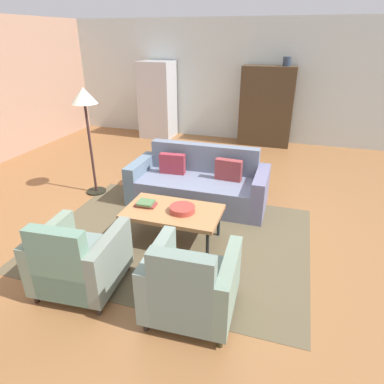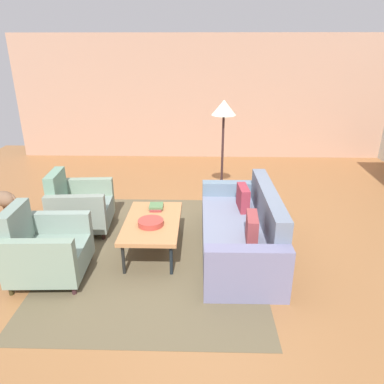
{
  "view_description": "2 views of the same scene",
  "coord_description": "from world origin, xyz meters",
  "px_view_note": "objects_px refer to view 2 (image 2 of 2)",
  "views": [
    {
      "loc": [
        1.37,
        -4.05,
        2.43
      ],
      "look_at": [
        0.22,
        -0.4,
        0.61
      ],
      "focal_mm": 31.25,
      "sensor_mm": 36.0,
      "label": 1
    },
    {
      "loc": [
        4.16,
        0.0,
        2.49
      ],
      "look_at": [
        -0.23,
        -0.11,
        0.73
      ],
      "focal_mm": 33.77,
      "sensor_mm": 36.0,
      "label": 2
    }
  ],
  "objects_px": {
    "armchair_right": "(44,250)",
    "floor_lamp": "(223,117)",
    "fruit_bowl": "(151,223)",
    "coffee_table": "(152,223)",
    "dog": "(3,199)",
    "couch": "(244,232)",
    "book_stack": "(156,207)",
    "armchair_left": "(77,207)"
  },
  "relations": [
    {
      "from": "floor_lamp",
      "to": "book_stack",
      "type": "bearing_deg",
      "value": -34.84
    },
    {
      "from": "coffee_table",
      "to": "dog",
      "type": "relative_size",
      "value": 1.84
    },
    {
      "from": "couch",
      "to": "armchair_left",
      "type": "height_order",
      "value": "armchair_left"
    },
    {
      "from": "couch",
      "to": "coffee_table",
      "type": "relative_size",
      "value": 1.75
    },
    {
      "from": "couch",
      "to": "book_stack",
      "type": "relative_size",
      "value": 7.87
    },
    {
      "from": "armchair_left",
      "to": "floor_lamp",
      "type": "distance_m",
      "value": 2.67
    },
    {
      "from": "armchair_right",
      "to": "couch",
      "type": "bearing_deg",
      "value": 102.05
    },
    {
      "from": "armchair_left",
      "to": "fruit_bowl",
      "type": "bearing_deg",
      "value": 53.94
    },
    {
      "from": "armchair_left",
      "to": "book_stack",
      "type": "relative_size",
      "value": 3.29
    },
    {
      "from": "coffee_table",
      "to": "dog",
      "type": "distance_m",
      "value": 2.64
    },
    {
      "from": "fruit_bowl",
      "to": "floor_lamp",
      "type": "height_order",
      "value": "floor_lamp"
    },
    {
      "from": "armchair_right",
      "to": "floor_lamp",
      "type": "height_order",
      "value": "floor_lamp"
    },
    {
      "from": "coffee_table",
      "to": "book_stack",
      "type": "bearing_deg",
      "value": 178.64
    },
    {
      "from": "armchair_left",
      "to": "fruit_bowl",
      "type": "height_order",
      "value": "armchair_left"
    },
    {
      "from": "coffee_table",
      "to": "armchair_left",
      "type": "relative_size",
      "value": 1.36
    },
    {
      "from": "armchair_right",
      "to": "coffee_table",
      "type": "bearing_deg",
      "value": 115.0
    },
    {
      "from": "floor_lamp",
      "to": "coffee_table",
      "type": "bearing_deg",
      "value": -28.99
    },
    {
      "from": "armchair_right",
      "to": "floor_lamp",
      "type": "bearing_deg",
      "value": 135.48
    },
    {
      "from": "fruit_bowl",
      "to": "book_stack",
      "type": "distance_m",
      "value": 0.5
    },
    {
      "from": "book_stack",
      "to": "floor_lamp",
      "type": "distance_m",
      "value": 1.95
    },
    {
      "from": "couch",
      "to": "dog",
      "type": "distance_m",
      "value": 3.77
    },
    {
      "from": "coffee_table",
      "to": "floor_lamp",
      "type": "distance_m",
      "value": 2.27
    },
    {
      "from": "book_stack",
      "to": "armchair_left",
      "type": "bearing_deg",
      "value": -100.76
    },
    {
      "from": "coffee_table",
      "to": "armchair_right",
      "type": "xyz_separation_m",
      "value": [
        0.6,
        -1.17,
        -0.06
      ]
    },
    {
      "from": "armchair_right",
      "to": "floor_lamp",
      "type": "relative_size",
      "value": 0.51
    },
    {
      "from": "couch",
      "to": "armchair_left",
      "type": "xyz_separation_m",
      "value": [
        -0.59,
        -2.35,
        0.06
      ]
    },
    {
      "from": "fruit_bowl",
      "to": "book_stack",
      "type": "height_order",
      "value": "fruit_bowl"
    },
    {
      "from": "book_stack",
      "to": "dog",
      "type": "xyz_separation_m",
      "value": [
        -0.58,
        -2.47,
        -0.15
      ]
    },
    {
      "from": "armchair_right",
      "to": "floor_lamp",
      "type": "distance_m",
      "value": 3.37
    },
    {
      "from": "fruit_bowl",
      "to": "dog",
      "type": "bearing_deg",
      "value": -113.69
    },
    {
      "from": "fruit_bowl",
      "to": "couch",
      "type": "bearing_deg",
      "value": 96.13
    },
    {
      "from": "armchair_right",
      "to": "book_stack",
      "type": "xyz_separation_m",
      "value": [
        -0.97,
        1.18,
        0.12
      ]
    },
    {
      "from": "couch",
      "to": "coffee_table",
      "type": "distance_m",
      "value": 1.19
    },
    {
      "from": "dog",
      "to": "book_stack",
      "type": "bearing_deg",
      "value": -166.36
    },
    {
      "from": "couch",
      "to": "coffee_table",
      "type": "height_order",
      "value": "couch"
    },
    {
      "from": "armchair_left",
      "to": "armchair_right",
      "type": "bearing_deg",
      "value": -4.31
    },
    {
      "from": "coffee_table",
      "to": "armchair_right",
      "type": "height_order",
      "value": "armchair_right"
    },
    {
      "from": "couch",
      "to": "armchair_right",
      "type": "xyz_separation_m",
      "value": [
        0.6,
        -2.35,
        0.06
      ]
    },
    {
      "from": "couch",
      "to": "fruit_bowl",
      "type": "height_order",
      "value": "couch"
    },
    {
      "from": "coffee_table",
      "to": "book_stack",
      "type": "height_order",
      "value": "book_stack"
    },
    {
      "from": "book_stack",
      "to": "dog",
      "type": "relative_size",
      "value": 0.41
    },
    {
      "from": "coffee_table",
      "to": "fruit_bowl",
      "type": "distance_m",
      "value": 0.15
    }
  ]
}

